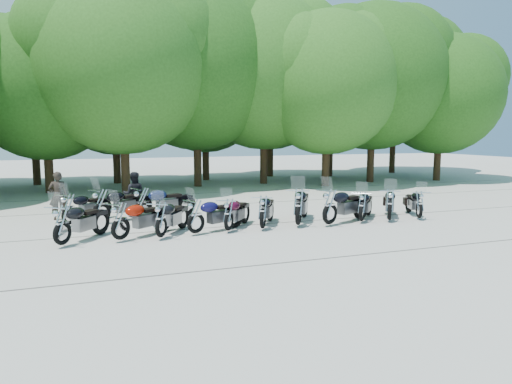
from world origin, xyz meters
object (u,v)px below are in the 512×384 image
object	(u,v)px
motorcycle_10	(419,204)
rider_0	(58,196)
motorcycle_2	(161,218)
motorcycle_3	(196,215)
motorcycle_4	(229,214)
motorcycle_5	(263,211)
motorcycle_8	(362,205)
motorcycle_7	(330,205)
motorcycle_9	(390,204)
motorcycle_11	(69,208)
motorcycle_0	(62,224)
motorcycle_6	(298,206)
motorcycle_13	(143,203)
rider_1	(134,194)
motorcycle_12	(101,205)
motorcycle_1	(120,220)

from	to	relation	value
motorcycle_10	rider_0	world-z (taller)	rider_0
motorcycle_2	motorcycle_3	size ratio (longest dim) A/B	1.00
motorcycle_4	motorcycle_5	distance (m)	1.10
motorcycle_4	motorcycle_8	world-z (taller)	motorcycle_8
motorcycle_7	motorcycle_8	distance (m)	1.31
motorcycle_8	motorcycle_9	xyz separation A→B (m)	(1.00, -0.16, 0.03)
motorcycle_2	rider_0	xyz separation A→B (m)	(-2.99, 4.25, 0.24)
motorcycle_4	motorcycle_11	bearing A→B (deg)	7.71
motorcycle_0	motorcycle_6	distance (m)	7.08
motorcycle_4	motorcycle_13	bearing A→B (deg)	-10.07
motorcycle_11	motorcycle_13	distance (m)	2.35
rider_0	motorcycle_13	bearing A→B (deg)	150.80
motorcycle_2	motorcycle_11	bearing A→B (deg)	-14.86
motorcycle_3	motorcycle_9	world-z (taller)	motorcycle_9
motorcycle_0	rider_1	bearing A→B (deg)	-80.93
motorcycle_9	motorcycle_10	world-z (taller)	motorcycle_9
motorcycle_7	motorcycle_9	world-z (taller)	motorcycle_7
motorcycle_6	motorcycle_9	distance (m)	3.34
motorcycle_4	motorcycle_9	world-z (taller)	motorcycle_9
motorcycle_5	motorcycle_4	bearing A→B (deg)	26.87
motorcycle_8	motorcycle_13	xyz separation A→B (m)	(-7.01, 2.60, 0.07)
motorcycle_2	motorcycle_12	size ratio (longest dim) A/B	0.91
motorcycle_11	motorcycle_12	size ratio (longest dim) A/B	0.90
motorcycle_8	rider_1	xyz separation A→B (m)	(-7.20, 3.85, 0.22)
motorcycle_9	rider_0	size ratio (longest dim) A/B	1.32
motorcycle_1	motorcycle_6	xyz separation A→B (m)	(5.56, 0.20, 0.08)
rider_1	motorcycle_10	bearing A→B (deg)	166.03
motorcycle_4	motorcycle_8	size ratio (longest dim) A/B	0.98
motorcycle_3	rider_0	bearing A→B (deg)	19.65
motorcycle_0	motorcycle_5	size ratio (longest dim) A/B	1.03
motorcycle_12	motorcycle_3	bearing A→B (deg)	-168.32
motorcycle_4	motorcycle_11	distance (m)	5.38
motorcycle_11	motorcycle_2	bearing A→B (deg)	176.81
motorcycle_0	motorcycle_3	world-z (taller)	motorcycle_0
motorcycle_10	motorcycle_2	bearing A→B (deg)	24.32
motorcycle_8	rider_0	size ratio (longest dim) A/B	1.25
motorcycle_7	motorcycle_10	xyz separation A→B (m)	(3.52, -0.04, -0.12)
motorcycle_0	rider_1	world-z (taller)	rider_1
motorcycle_0	motorcycle_4	bearing A→B (deg)	-139.00
motorcycle_6	motorcycle_5	bearing A→B (deg)	35.16
motorcycle_8	motorcycle_7	bearing A→B (deg)	47.35
motorcycle_3	motorcycle_6	bearing A→B (deg)	-113.90
motorcycle_5	motorcycle_2	bearing A→B (deg)	33.17
rider_1	motorcycle_13	bearing A→B (deg)	107.64
motorcycle_8	motorcycle_13	bearing A→B (deg)	21.24
motorcycle_2	motorcycle_0	bearing A→B (deg)	34.42
motorcycle_2	rider_1	bearing A→B (deg)	-50.50
rider_1	motorcycle_8	bearing A→B (deg)	161.00
rider_0	rider_1	world-z (taller)	rider_0
motorcycle_3	motorcycle_6	size ratio (longest dim) A/B	0.86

